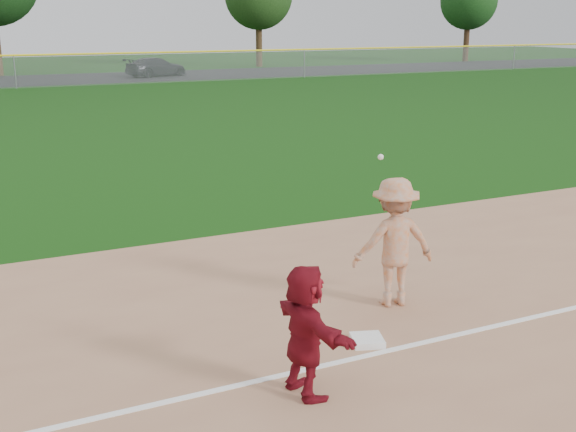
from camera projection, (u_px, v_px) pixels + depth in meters
name	position (u px, v px, depth m)	size (l,w,h in m)	color
ground	(336.00, 334.00, 9.86)	(160.00, 160.00, 0.00)	#113D0B
foul_line	(367.00, 356.00, 9.16)	(60.00, 0.10, 0.01)	white
parking_asphalt	(7.00, 81.00, 49.78)	(120.00, 10.00, 0.01)	black
first_base	(367.00, 340.00, 9.51)	(0.40, 0.40, 0.09)	white
base_runner	(306.00, 331.00, 8.05)	(1.44, 0.46, 1.55)	maroon
car_right	(156.00, 67.00, 53.57)	(1.93, 4.75, 1.38)	black
first_base_play	(394.00, 242.00, 10.61)	(1.37, 0.96, 2.37)	#A3A3A6
outfield_fence	(13.00, 56.00, 44.06)	(110.00, 0.12, 110.00)	#999EA0
tree_4	(469.00, 1.00, 71.27)	(5.60, 5.60, 8.67)	#372314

